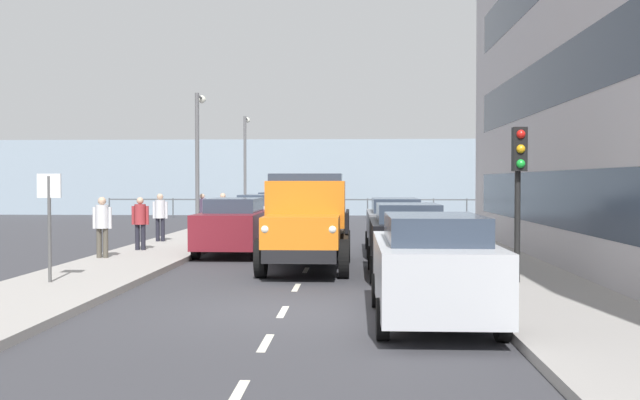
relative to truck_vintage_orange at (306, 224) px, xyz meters
name	(u,v)px	position (x,y,z in m)	size (l,w,h in m)	color
ground_plane	(317,250)	(0.02, -5.63, -1.18)	(80.00, 80.00, 0.00)	#38383D
sidewalk_left	(464,248)	(-4.77, -5.63, -1.10)	(2.76, 41.95, 0.15)	#9E9993
sidewalk_right	(173,247)	(4.80, -5.63, -1.10)	(2.76, 41.95, 0.15)	#9E9993
road_centreline_markings	(316,251)	(0.02, -5.00, -1.17)	(0.12, 37.34, 0.01)	silver
sea_horizon	(336,177)	(0.02, -29.60, 1.32)	(80.00, 0.80, 5.00)	#8C9EAD
seawall_railing	(335,203)	(0.02, -26.00, -0.26)	(28.08, 0.08, 1.20)	#4C5156
truck_vintage_orange	(306,224)	(0.00, 0.00, 0.00)	(2.17, 5.64, 2.43)	black
car_silver_kerbside_near	(432,266)	(-2.44, 6.47, -0.28)	(1.85, 4.31, 1.72)	#B7BABF
car_black_kerbside_1	(407,239)	(-2.44, 0.93, -0.28)	(1.80, 3.90, 1.72)	black
car_grey_kerbside_2	(395,225)	(-2.44, -4.41, -0.28)	(1.76, 4.51, 1.72)	slate
car_maroon_oppositeside_0	(234,225)	(2.48, -3.85, -0.28)	(1.90, 4.39, 1.72)	maroon
car_white_oppositeside_1	(260,216)	(2.48, -10.03, -0.28)	(1.96, 4.21, 1.72)	white
car_navy_oppositeside_2	(277,210)	(2.48, -15.97, -0.28)	(1.93, 4.26, 1.72)	navy
pedestrian_near_railing	(102,222)	(5.68, -1.40, -0.05)	(0.53, 0.34, 1.66)	#4C473D
pedestrian_strolling	(140,219)	(5.31, -3.67, -0.09)	(0.53, 0.34, 1.61)	black
pedestrian_couple_a	(160,213)	(5.56, -6.81, -0.05)	(0.53, 0.34, 1.66)	black
pedestrian_couple_b	(223,211)	(3.87, -9.62, -0.07)	(0.53, 0.34, 1.64)	#4C473D
pedestrian_in_dark_coat	(202,210)	(5.10, -11.57, -0.11)	(0.53, 0.34, 1.58)	black
traffic_light_near	(519,170)	(-4.58, 2.93, 1.29)	(0.28, 0.41, 3.20)	black
lamp_post_promenade	(198,149)	(4.96, -10.24, 2.34)	(0.32, 1.14, 5.56)	#59595B
lamp_post_far	(245,157)	(4.99, -22.69, 2.46)	(0.32, 1.14, 5.77)	#59595B
street_sign	(49,208)	(5.10, 3.32, 0.50)	(0.50, 0.07, 2.25)	#4C4C4C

